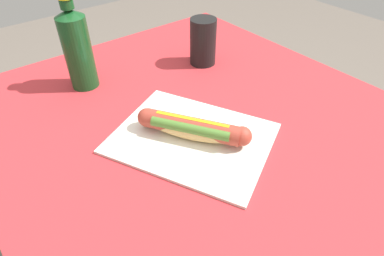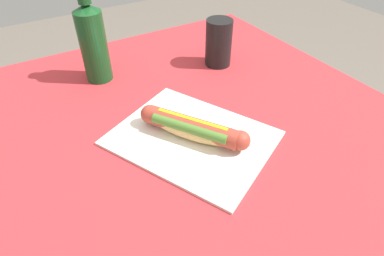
% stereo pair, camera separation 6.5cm
% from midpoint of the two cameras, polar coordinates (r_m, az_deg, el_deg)
% --- Properties ---
extents(dining_table, '(1.10, 0.88, 0.75)m').
position_cam_midpoint_polar(dining_table, '(0.79, 1.36, -8.09)').
color(dining_table, brown).
rests_on(dining_table, ground).
extents(paper_wrapper, '(0.39, 0.36, 0.01)m').
position_cam_midpoint_polar(paper_wrapper, '(0.67, -2.79, -1.89)').
color(paper_wrapper, silver).
rests_on(paper_wrapper, dining_table).
extents(hot_dog, '(0.21, 0.15, 0.05)m').
position_cam_midpoint_polar(hot_dog, '(0.65, -2.89, -0.08)').
color(hot_dog, '#DBB26B').
rests_on(hot_dog, paper_wrapper).
extents(soda_bottle, '(0.07, 0.07, 0.23)m').
position_cam_midpoint_polar(soda_bottle, '(0.85, -21.76, 12.90)').
color(soda_bottle, '#14471E').
rests_on(soda_bottle, dining_table).
extents(drinking_cup, '(0.07, 0.07, 0.13)m').
position_cam_midpoint_polar(drinking_cup, '(0.92, -0.15, 14.93)').
color(drinking_cup, black).
rests_on(drinking_cup, dining_table).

